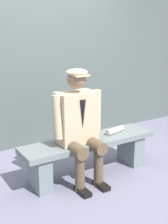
# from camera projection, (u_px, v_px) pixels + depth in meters

# --- Properties ---
(ground_plane) EXTENTS (30.00, 30.00, 0.00)m
(ground_plane) POSITION_uv_depth(u_px,v_px,m) (89.00, 174.00, 3.81)
(ground_plane) COLOR slate
(bench) EXTENTS (1.71, 0.42, 0.47)m
(bench) POSITION_uv_depth(u_px,v_px,m) (89.00, 151.00, 3.73)
(bench) COLOR slate
(bench) RESTS_ON ground
(seated_man) EXTENTS (0.62, 0.61, 1.33)m
(seated_man) POSITION_uv_depth(u_px,v_px,m) (79.00, 122.00, 3.48)
(seated_man) COLOR tan
(seated_man) RESTS_ON ground
(rolled_magazine) EXTENTS (0.30, 0.14, 0.07)m
(rolled_magazine) POSITION_uv_depth(u_px,v_px,m) (115.00, 130.00, 3.88)
(rolled_magazine) COLOR beige
(rolled_magazine) RESTS_ON bench
(stadium_wall) EXTENTS (12.00, 0.24, 2.56)m
(stadium_wall) POSITION_uv_depth(u_px,v_px,m) (39.00, 61.00, 4.63)
(stadium_wall) COLOR #4B5552
(stadium_wall) RESTS_ON ground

